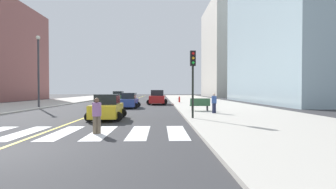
{
  "coord_description": "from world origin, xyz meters",
  "views": [
    {
      "loc": [
        5.51,
        -7.6,
        2.03
      ],
      "look_at": [
        6.44,
        22.36,
        1.47
      ],
      "focal_mm": 26.09,
      "sensor_mm": 36.0,
      "label": 1
    }
  ],
  "objects": [
    {
      "name": "pedestrian_waiting_east",
      "position": [
        9.86,
        12.04,
        1.03
      ],
      "size": [
        0.4,
        0.4,
        1.6
      ],
      "rotation": [
        0.0,
        0.0,
        0.44
      ],
      "color": "#232847",
      "rests_on": "sidewalk_kerb_east"
    },
    {
      "name": "parking_garage_concrete",
      "position": [
        29.02,
        66.88,
        13.9
      ],
      "size": [
        18.0,
        24.0,
        27.81
      ],
      "primitive_type": "cube",
      "color": "#B2ADA3",
      "rests_on": "ground"
    },
    {
      "name": "car_blue_third",
      "position": [
        1.97,
        19.97,
        0.8
      ],
      "size": [
        2.44,
        3.85,
        1.7
      ],
      "rotation": [
        0.0,
        0.0,
        3.11
      ],
      "color": "#2D479E",
      "rests_on": "ground"
    },
    {
      "name": "street_lamp",
      "position": [
        -7.87,
        19.59,
        4.74
      ],
      "size": [
        0.44,
        0.44,
        7.82
      ],
      "color": "#38383D",
      "rests_on": "sidewalk_kerb_west"
    },
    {
      "name": "car_yellow_fourth",
      "position": [
        1.84,
        9.29,
        0.81
      ],
      "size": [
        2.49,
        3.92,
        1.73
      ],
      "rotation": [
        0.0,
        0.0,
        3.17
      ],
      "color": "gold",
      "rests_on": "ground"
    },
    {
      "name": "car_red_nearest",
      "position": [
        5.08,
        26.65,
        0.94
      ],
      "size": [
        2.93,
        4.58,
        2.02
      ],
      "rotation": [
        0.0,
        0.0,
        3.1
      ],
      "color": "red",
      "rests_on": "ground"
    },
    {
      "name": "park_bench",
      "position": [
        9.07,
        14.26,
        0.69
      ],
      "size": [
        1.8,
        0.57,
        1.12
      ],
      "rotation": [
        0.0,
        0.0,
        1.56
      ],
      "color": "#33603D",
      "rests_on": "sidewalk_kerb_east"
    },
    {
      "name": "traffic_light_near_corner",
      "position": [
        7.67,
        8.58,
        3.31
      ],
      "size": [
        0.36,
        0.41,
        4.48
      ],
      "rotation": [
        0.0,
        0.0,
        3.14
      ],
      "color": "black",
      "rests_on": "sidewalk_kerb_east"
    },
    {
      "name": "sidewalk_kerb_west",
      "position": [
        -12.2,
        20.0,
        0.07
      ],
      "size": [
        10.0,
        120.0,
        0.15
      ],
      "primitive_type": "cube",
      "color": "#B2ADA3",
      "rests_on": "ground"
    },
    {
      "name": "lane_divider_paint",
      "position": [
        0.0,
        40.0,
        0.01
      ],
      "size": [
        0.16,
        80.0,
        0.01
      ],
      "primitive_type": "cube",
      "color": "yellow",
      "rests_on": "ground"
    },
    {
      "name": "fire_hydrant",
      "position": [
        8.4,
        29.68,
        0.58
      ],
      "size": [
        0.26,
        0.26,
        0.89
      ],
      "color": "red",
      "rests_on": "sidewalk_kerb_east"
    },
    {
      "name": "pedestrian_crossing",
      "position": [
        2.57,
        3.72,
        0.92
      ],
      "size": [
        0.41,
        0.41,
        1.66
      ],
      "rotation": [
        0.0,
        0.0,
        0.41
      ],
      "color": "brown",
      "rests_on": "ground"
    },
    {
      "name": "car_green_second",
      "position": [
        -1.98,
        36.23,
        0.84
      ],
      "size": [
        2.61,
        4.09,
        1.8
      ],
      "rotation": [
        0.0,
        0.0,
        -0.04
      ],
      "color": "#236B42",
      "rests_on": "ground"
    },
    {
      "name": "crosswalk_paint",
      "position": [
        0.0,
        4.0,
        0.01
      ],
      "size": [
        13.5,
        4.0,
        0.01
      ],
      "color": "silver",
      "rests_on": "ground"
    },
    {
      "name": "sidewalk_kerb_east",
      "position": [
        12.2,
        20.0,
        0.07
      ],
      "size": [
        10.0,
        120.0,
        0.15
      ],
      "primitive_type": "cube",
      "color": "#B2ADA3",
      "rests_on": "ground"
    }
  ]
}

